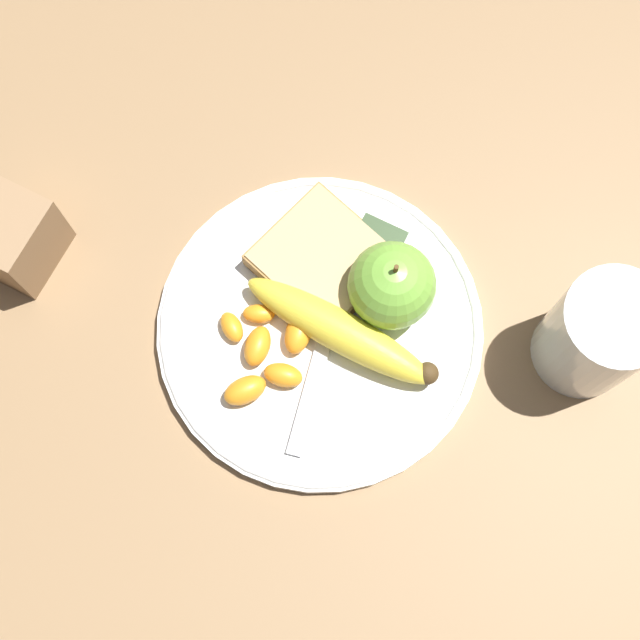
# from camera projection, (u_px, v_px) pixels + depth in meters

# --- Properties ---
(ground_plane) EXTENTS (3.00, 3.00, 0.00)m
(ground_plane) POSITION_uv_depth(u_px,v_px,m) (320.00, 331.00, 0.73)
(ground_plane) COLOR olive
(plate) EXTENTS (0.26, 0.26, 0.01)m
(plate) POSITION_uv_depth(u_px,v_px,m) (320.00, 328.00, 0.72)
(plate) COLOR white
(plate) RESTS_ON ground_plane
(juice_glass) EXTENTS (0.08, 0.08, 0.10)m
(juice_glass) POSITION_uv_depth(u_px,v_px,m) (596.00, 336.00, 0.68)
(juice_glass) COLOR silver
(juice_glass) RESTS_ON ground_plane
(apple) EXTENTS (0.07, 0.07, 0.08)m
(apple) POSITION_uv_depth(u_px,v_px,m) (392.00, 285.00, 0.69)
(apple) COLOR #72B23D
(apple) RESTS_ON plate
(banana) EXTENTS (0.17, 0.04, 0.03)m
(banana) POSITION_uv_depth(u_px,v_px,m) (342.00, 331.00, 0.70)
(banana) COLOR yellow
(banana) RESTS_ON plate
(bread_slice) EXTENTS (0.12, 0.11, 0.02)m
(bread_slice) POSITION_uv_depth(u_px,v_px,m) (323.00, 260.00, 0.72)
(bread_slice) COLOR olive
(bread_slice) RESTS_ON plate
(fork) EXTENTS (0.05, 0.17, 0.00)m
(fork) POSITION_uv_depth(u_px,v_px,m) (326.00, 335.00, 0.71)
(fork) COLOR silver
(fork) RESTS_ON plate
(jam_packet) EXTENTS (0.04, 0.03, 0.02)m
(jam_packet) POSITION_uv_depth(u_px,v_px,m) (378.00, 244.00, 0.72)
(jam_packet) COLOR white
(jam_packet) RESTS_ON plate
(orange_segment_0) EXTENTS (0.03, 0.04, 0.02)m
(orange_segment_0) POSITION_uv_depth(u_px,v_px,m) (258.00, 346.00, 0.70)
(orange_segment_0) COLOR orange
(orange_segment_0) RESTS_ON plate
(orange_segment_1) EXTENTS (0.03, 0.04, 0.02)m
(orange_segment_1) POSITION_uv_depth(u_px,v_px,m) (298.00, 333.00, 0.70)
(orange_segment_1) COLOR orange
(orange_segment_1) RESTS_ON plate
(orange_segment_2) EXTENTS (0.03, 0.02, 0.01)m
(orange_segment_2) POSITION_uv_depth(u_px,v_px,m) (287.00, 309.00, 0.71)
(orange_segment_2) COLOR orange
(orange_segment_2) RESTS_ON plate
(orange_segment_3) EXTENTS (0.03, 0.03, 0.02)m
(orange_segment_3) POSITION_uv_depth(u_px,v_px,m) (283.00, 375.00, 0.70)
(orange_segment_3) COLOR orange
(orange_segment_3) RESTS_ON plate
(orange_segment_4) EXTENTS (0.03, 0.03, 0.01)m
(orange_segment_4) POSITION_uv_depth(u_px,v_px,m) (232.00, 327.00, 0.71)
(orange_segment_4) COLOR orange
(orange_segment_4) RESTS_ON plate
(orange_segment_5) EXTENTS (0.04, 0.04, 0.02)m
(orange_segment_5) POSITION_uv_depth(u_px,v_px,m) (245.00, 390.00, 0.69)
(orange_segment_5) COLOR orange
(orange_segment_5) RESTS_ON plate
(orange_segment_6) EXTENTS (0.03, 0.02, 0.01)m
(orange_segment_6) POSITION_uv_depth(u_px,v_px,m) (259.00, 314.00, 0.71)
(orange_segment_6) COLOR orange
(orange_segment_6) RESTS_ON plate
(condiment_caddy) EXTENTS (0.07, 0.07, 0.07)m
(condiment_caddy) POSITION_uv_depth(u_px,v_px,m) (9.00, 235.00, 0.71)
(condiment_caddy) COLOR #93704C
(condiment_caddy) RESTS_ON ground_plane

